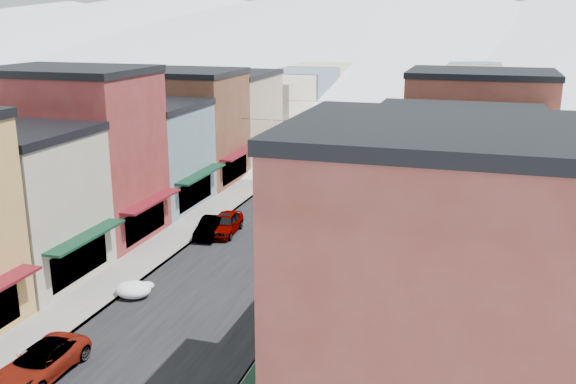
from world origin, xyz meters
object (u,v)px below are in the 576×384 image
Objects in this scene: car_dark_hatch at (211,227)px; trash_can at (340,233)px; car_white_suv at (40,363)px; car_green_sedan at (310,255)px; streetlamp_near at (320,232)px; car_silver_sedan at (225,223)px.

trash_can is at bearing 3.89° from car_dark_hatch.
car_dark_hatch is (-0.40, 20.17, -0.00)m from car_white_suv.
car_green_sedan reaches higher than trash_can.
trash_can is 0.25× the size of streetlamp_near.
car_dark_hatch is 10.63m from streetlamp_near.
streetlamp_near is at bearing -35.89° from car_silver_sedan.
car_dark_hatch is 4.21× the size of trash_can.
streetlamp_near is (9.10, 15.83, 1.97)m from car_white_suv.
car_green_sedan is 1.02× the size of streetlamp_near.
car_silver_sedan reaches higher than trash_can.
car_dark_hatch is (-0.80, -0.87, -0.10)m from car_silver_sedan.
car_green_sedan is at bearing -32.93° from car_silver_sedan.
car_silver_sedan is 1.18× the size of streetlamp_near.
streetlamp_near is at bearing -90.00° from trash_can.
trash_can is (9.50, 1.63, -0.04)m from car_dark_hatch.
car_green_sedan is at bearing -100.41° from trash_can.
car_silver_sedan is 8.84m from car_green_sedan.
car_white_suv is at bearing -119.88° from streetlamp_near.
car_green_sedan is at bearing 65.13° from car_white_suv.
car_green_sedan is (8.20, 16.90, -0.03)m from car_white_suv.
streetlamp_near is (0.00, -5.97, 2.00)m from trash_can.
streetlamp_near reaches higher than car_white_suv.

